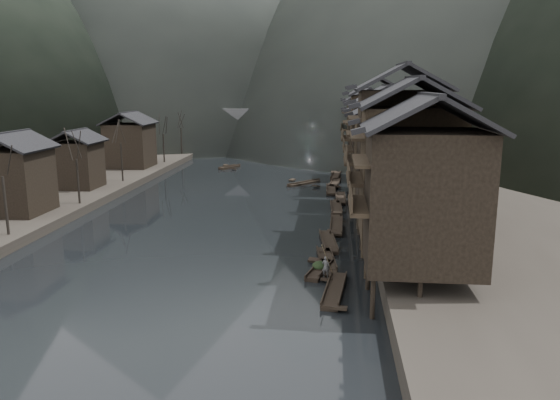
# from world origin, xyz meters

# --- Properties ---
(water) EXTENTS (300.00, 300.00, 0.00)m
(water) POSITION_xyz_m (0.00, 0.00, 0.00)
(water) COLOR black
(water) RESTS_ON ground
(right_bank) EXTENTS (40.00, 200.00, 1.80)m
(right_bank) POSITION_xyz_m (35.00, 40.00, 0.90)
(right_bank) COLOR #2D2823
(right_bank) RESTS_ON ground
(left_bank) EXTENTS (40.00, 200.00, 1.20)m
(left_bank) POSITION_xyz_m (-35.00, 40.00, 0.60)
(left_bank) COLOR #2D2823
(left_bank) RESTS_ON ground
(stilt_houses) EXTENTS (9.00, 67.60, 15.78)m
(stilt_houses) POSITION_xyz_m (17.28, 18.58, 8.80)
(stilt_houses) COLOR black
(stilt_houses) RESTS_ON ground
(left_houses) EXTENTS (8.10, 53.20, 8.73)m
(left_houses) POSITION_xyz_m (-20.50, 20.12, 5.66)
(left_houses) COLOR black
(left_houses) RESTS_ON left_bank
(bare_trees) EXTENTS (3.69, 73.55, 7.37)m
(bare_trees) POSITION_xyz_m (-17.00, 22.37, 6.53)
(bare_trees) COLOR black
(bare_trees) RESTS_ON left_bank
(moored_sampans) EXTENTS (2.87, 67.52, 0.47)m
(moored_sampans) POSITION_xyz_m (11.94, 23.75, 0.20)
(moored_sampans) COLOR black
(moored_sampans) RESTS_ON water
(midriver_boats) EXTENTS (17.29, 25.57, 0.45)m
(midriver_boats) POSITION_xyz_m (3.17, 45.04, 0.20)
(midriver_boats) COLOR black
(midriver_boats) RESTS_ON water
(stone_bridge) EXTENTS (40.00, 6.00, 9.00)m
(stone_bridge) POSITION_xyz_m (-0.00, 72.00, 5.11)
(stone_bridge) COLOR #4C4C4F
(stone_bridge) RESTS_ON ground
(hero_sampan) EXTENTS (2.17, 5.09, 0.44)m
(hero_sampan) POSITION_xyz_m (10.85, -2.39, 0.20)
(hero_sampan) COLOR black
(hero_sampan) RESTS_ON water
(cargo_heap) EXTENTS (1.11, 1.45, 0.67)m
(cargo_heap) POSITION_xyz_m (10.79, -2.16, 0.77)
(cargo_heap) COLOR black
(cargo_heap) RESTS_ON hero_sampan
(boatman) EXTENTS (0.68, 0.55, 1.62)m
(boatman) POSITION_xyz_m (11.30, -4.09, 1.25)
(boatman) COLOR #515153
(boatman) RESTS_ON hero_sampan
(bamboo_pole) EXTENTS (1.06, 2.49, 3.45)m
(bamboo_pole) POSITION_xyz_m (11.50, -4.09, 3.78)
(bamboo_pole) COLOR #8C7A51
(bamboo_pole) RESTS_ON boatman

